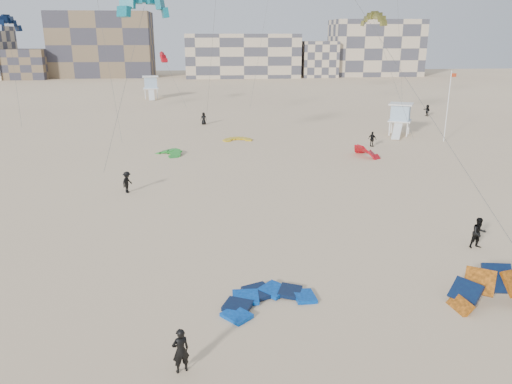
{
  "coord_description": "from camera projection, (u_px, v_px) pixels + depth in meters",
  "views": [
    {
      "loc": [
        0.6,
        -19.06,
        11.46
      ],
      "look_at": [
        2.86,
        6.0,
        3.57
      ],
      "focal_mm": 35.0,
      "sensor_mm": 36.0,
      "label": 1
    }
  ],
  "objects": [
    {
      "name": "ground",
      "position": [
        203.0,
        314.0,
        21.5
      ],
      "size": [
        320.0,
        320.0,
        0.0
      ],
      "primitive_type": "plane",
      "color": "beige",
      "rests_on": "ground"
    },
    {
      "name": "kite_ground_blue",
      "position": [
        267.0,
        303.0,
        22.38
      ],
      "size": [
        5.32,
        5.43,
        0.76
      ],
      "primitive_type": null,
      "rotation": [
        0.06,
        0.0,
        0.4
      ],
      "color": "blue",
      "rests_on": "ground"
    },
    {
      "name": "kite_ground_orange",
      "position": [
        499.0,
        307.0,
        22.04
      ],
      "size": [
        5.03,
        4.99,
        4.39
      ],
      "primitive_type": null,
      "rotation": [
        0.84,
        0.0,
        -0.17
      ],
      "color": "orange",
      "rests_on": "ground"
    },
    {
      "name": "kite_ground_green",
      "position": [
        169.0,
        155.0,
        50.3
      ],
      "size": [
        4.41,
        4.36,
        1.69
      ],
      "primitive_type": null,
      "rotation": [
        0.27,
        0.0,
        -0.93
      ],
      "color": "green",
      "rests_on": "ground"
    },
    {
      "name": "kite_ground_red_far",
      "position": [
        366.0,
        156.0,
        49.64
      ],
      "size": [
        4.06,
        3.99,
        3.22
      ],
      "primitive_type": null,
      "rotation": [
        0.77,
        0.0,
        1.89
      ],
      "color": "red",
      "rests_on": "ground"
    },
    {
      "name": "kite_ground_yellow",
      "position": [
        238.0,
        140.0,
        57.19
      ],
      "size": [
        3.18,
        3.33,
        0.55
      ],
      "primitive_type": null,
      "rotation": [
        0.05,
        0.0,
        0.08
      ],
      "color": "orange",
      "rests_on": "ground"
    },
    {
      "name": "kitesurfer_main",
      "position": [
        181.0,
        350.0,
        17.57
      ],
      "size": [
        0.74,
        0.62,
        1.73
      ],
      "primitive_type": "imported",
      "rotation": [
        0.0,
        0.0,
        3.53
      ],
      "color": "black",
      "rests_on": "ground"
    },
    {
      "name": "kitesurfer_b",
      "position": [
        479.0,
        233.0,
        27.95
      ],
      "size": [
        0.94,
        0.77,
        1.8
      ],
      "primitive_type": "imported",
      "rotation": [
        0.0,
        0.0,
        0.1
      ],
      "color": "black",
      "rests_on": "ground"
    },
    {
      "name": "kitesurfer_c",
      "position": [
        127.0,
        182.0,
        37.91
      ],
      "size": [
        1.0,
        1.23,
        1.65
      ],
      "primitive_type": "imported",
      "rotation": [
        0.0,
        0.0,
        1.15
      ],
      "color": "black",
      "rests_on": "ground"
    },
    {
      "name": "kitesurfer_d",
      "position": [
        372.0,
        139.0,
        53.73
      ],
      "size": [
        0.97,
        0.95,
        1.64
      ],
      "primitive_type": "imported",
      "rotation": [
        0.0,
        0.0,
        2.38
      ],
      "color": "black",
      "rests_on": "ground"
    },
    {
      "name": "kitesurfer_e",
      "position": [
        204.0,
        118.0,
        67.13
      ],
      "size": [
        0.86,
        0.61,
        1.65
      ],
      "primitive_type": "imported",
      "rotation": [
        0.0,
        0.0,
        -0.11
      ],
      "color": "black",
      "rests_on": "ground"
    },
    {
      "name": "kitesurfer_f",
      "position": [
        427.0,
        110.0,
        74.33
      ],
      "size": [
        0.71,
        1.61,
        1.68
      ],
      "primitive_type": "imported",
      "rotation": [
        0.0,
        0.0,
        -1.43
      ],
      "color": "black",
      "rests_on": "ground"
    },
    {
      "name": "kite_fly_teal_a",
      "position": [
        144.0,
        6.0,
        40.2
      ],
      "size": [
        6.36,
        6.71,
        14.09
      ],
      "rotation": [
        0.0,
        0.0,
        0.52
      ],
      "color": "teal",
      "rests_on": "ground"
    },
    {
      "name": "kite_fly_olive",
      "position": [
        373.0,
        20.0,
        57.71
      ],
      "size": [
        4.34,
        11.58,
        13.28
      ],
      "rotation": [
        0.0,
        0.0,
        -0.76
      ],
      "color": "olive",
      "rests_on": "ground"
    },
    {
      "name": "kite_fly_navy",
      "position": [
        8.0,
        25.0,
        61.14
      ],
      "size": [
        4.69,
        7.71,
        12.96
      ],
      "rotation": [
        0.0,
        0.0,
        1.11
      ],
      "color": "#071936",
      "rests_on": "ground"
    },
    {
      "name": "kite_fly_red",
      "position": [
        164.0,
        58.0,
        81.31
      ],
      "size": [
        5.62,
        9.72,
        8.25
      ],
      "rotation": [
        0.0,
        0.0,
        1.71
      ],
      "color": "red",
      "rests_on": "ground"
    },
    {
      "name": "lifeguard_tower_near",
      "position": [
        400.0,
        119.0,
        59.88
      ],
      "size": [
        3.59,
        5.66,
        3.78
      ],
      "rotation": [
        0.0,
        0.0,
        -0.46
      ],
      "color": "white",
      "rests_on": "ground"
    },
    {
      "name": "lifeguard_tower_far",
      "position": [
        151.0,
        87.0,
        94.94
      ],
      "size": [
        3.31,
        5.91,
        4.19
      ],
      "rotation": [
        0.0,
        0.0,
        0.12
      ],
      "color": "white",
      "rests_on": "ground"
    },
    {
      "name": "flagpole",
      "position": [
        448.0,
        105.0,
        55.43
      ],
      "size": [
        0.64,
        0.1,
        7.84
      ],
      "color": "white",
      "rests_on": "ground"
    },
    {
      "name": "condo_west_b",
      "position": [
        103.0,
        45.0,
        143.56
      ],
      "size": [
        28.0,
        14.0,
        18.0
      ],
      "primitive_type": "cube",
      "color": "brown",
      "rests_on": "ground"
    },
    {
      "name": "condo_mid",
      "position": [
        242.0,
        56.0,
        144.09
      ],
      "size": [
        32.0,
        16.0,
        12.0
      ],
      "primitive_type": "cube",
      "color": "#C5B090",
      "rests_on": "ground"
    },
    {
      "name": "condo_east",
      "position": [
        375.0,
        48.0,
        148.82
      ],
      "size": [
        26.0,
        14.0,
        16.0
      ],
      "primitive_type": "cube",
      "color": "#C5B090",
      "rests_on": "ground"
    },
    {
      "name": "condo_fill_left",
      "position": [
        26.0,
        64.0,
        137.65
      ],
      "size": [
        12.0,
        10.0,
        8.0
      ],
      "primitive_type": "cube",
      "color": "brown",
      "rests_on": "ground"
    },
    {
      "name": "condo_fill_right",
      "position": [
        318.0,
        59.0,
        144.37
      ],
      "size": [
        10.0,
        10.0,
        10.0
      ],
      "primitive_type": "cube",
      "color": "#C5B090",
      "rests_on": "ground"
    }
  ]
}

